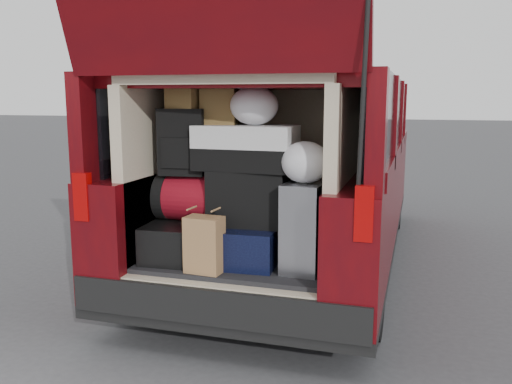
% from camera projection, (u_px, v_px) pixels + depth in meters
% --- Properties ---
extents(ground, '(80.00, 80.00, 0.00)m').
position_uv_depth(ground, '(233.00, 346.00, 3.59)').
color(ground, '#39383B').
rests_on(ground, ground).
extents(minivan, '(1.90, 5.35, 2.77)m').
position_uv_depth(minivan, '(296.00, 173.00, 5.19)').
color(minivan, black).
rests_on(minivan, ground).
extents(load_floor, '(1.24, 1.05, 0.55)m').
position_uv_depth(load_floor, '(245.00, 292.00, 3.80)').
color(load_floor, black).
rests_on(load_floor, ground).
extents(black_hardshell, '(0.49, 0.64, 0.25)m').
position_uv_depth(black_hardshell, '(185.00, 239.00, 3.70)').
color(black_hardshell, black).
rests_on(black_hardshell, load_floor).
extents(navy_hardshell, '(0.49, 0.59, 0.25)m').
position_uv_depth(navy_hardshell, '(245.00, 242.00, 3.60)').
color(navy_hardshell, black).
rests_on(navy_hardshell, load_floor).
extents(silver_roller, '(0.26, 0.39, 0.56)m').
position_uv_depth(silver_roller, '(305.00, 226.00, 3.39)').
color(silver_roller, silver).
rests_on(silver_roller, load_floor).
extents(kraft_bag, '(0.24, 0.16, 0.35)m').
position_uv_depth(kraft_bag, '(204.00, 245.00, 3.35)').
color(kraft_bag, '#9D6F46').
rests_on(kraft_bag, load_floor).
extents(red_duffel, '(0.49, 0.32, 0.32)m').
position_uv_depth(red_duffel, '(194.00, 197.00, 3.68)').
color(red_duffel, maroon).
rests_on(red_duffel, black_hardshell).
extents(black_soft_case, '(0.52, 0.33, 0.36)m').
position_uv_depth(black_soft_case, '(249.00, 197.00, 3.55)').
color(black_soft_case, black).
rests_on(black_soft_case, navy_hardshell).
extents(backpack, '(0.33, 0.22, 0.44)m').
position_uv_depth(backpack, '(184.00, 142.00, 3.61)').
color(backpack, black).
rests_on(backpack, red_duffel).
extents(twotone_duffel, '(0.65, 0.35, 0.29)m').
position_uv_depth(twotone_duffel, '(246.00, 148.00, 3.51)').
color(twotone_duffel, white).
rests_on(twotone_duffel, black_soft_case).
extents(grocery_sack_lower, '(0.22, 0.18, 0.18)m').
position_uv_depth(grocery_sack_lower, '(184.00, 95.00, 3.55)').
color(grocery_sack_lower, brown).
rests_on(grocery_sack_lower, backpack).
extents(grocery_sack_upper, '(0.26, 0.22, 0.23)m').
position_uv_depth(grocery_sack_upper, '(220.00, 107.00, 3.58)').
color(grocery_sack_upper, brown).
rests_on(grocery_sack_upper, twotone_duffel).
extents(plastic_bag_center, '(0.32, 0.30, 0.25)m').
position_uv_depth(plastic_bag_center, '(254.00, 106.00, 3.46)').
color(plastic_bag_center, silver).
rests_on(plastic_bag_center, twotone_duffel).
extents(plastic_bag_right, '(0.32, 0.31, 0.26)m').
position_uv_depth(plastic_bag_right, '(305.00, 162.00, 3.29)').
color(plastic_bag_right, silver).
rests_on(plastic_bag_right, silver_roller).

